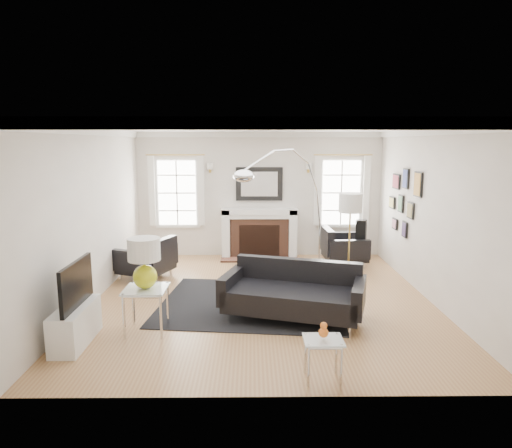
{
  "coord_description": "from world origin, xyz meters",
  "views": [
    {
      "loc": [
        -0.18,
        -7.28,
        2.56
      ],
      "look_at": [
        -0.1,
        0.3,
        1.21
      ],
      "focal_mm": 32.0,
      "sensor_mm": 36.0,
      "label": 1
    }
  ],
  "objects_px": {
    "armchair_left": "(149,260)",
    "arc_floor_lamp": "(285,208)",
    "fireplace": "(259,234)",
    "armchair_right": "(342,248)",
    "gourd_lamp": "(144,260)",
    "sofa": "(294,294)",
    "coffee_table": "(273,280)"
  },
  "relations": [
    {
      "from": "armchair_left",
      "to": "arc_floor_lamp",
      "type": "height_order",
      "value": "arc_floor_lamp"
    },
    {
      "from": "armchair_right",
      "to": "arc_floor_lamp",
      "type": "distance_m",
      "value": 2.01
    },
    {
      "from": "coffee_table",
      "to": "gourd_lamp",
      "type": "distance_m",
      "value": 2.12
    },
    {
      "from": "sofa",
      "to": "arc_floor_lamp",
      "type": "distance_m",
      "value": 2.06
    },
    {
      "from": "fireplace",
      "to": "coffee_table",
      "type": "xyz_separation_m",
      "value": [
        0.16,
        -3.13,
        -0.12
      ]
    },
    {
      "from": "armchair_left",
      "to": "coffee_table",
      "type": "relative_size",
      "value": 1.17
    },
    {
      "from": "armchair_left",
      "to": "gourd_lamp",
      "type": "distance_m",
      "value": 2.67
    },
    {
      "from": "gourd_lamp",
      "to": "fireplace",
      "type": "bearing_deg",
      "value": 68.74
    },
    {
      "from": "arc_floor_lamp",
      "to": "coffee_table",
      "type": "bearing_deg",
      "value": -102.01
    },
    {
      "from": "fireplace",
      "to": "gourd_lamp",
      "type": "bearing_deg",
      "value": -111.26
    },
    {
      "from": "coffee_table",
      "to": "gourd_lamp",
      "type": "relative_size",
      "value": 1.49
    },
    {
      "from": "coffee_table",
      "to": "arc_floor_lamp",
      "type": "bearing_deg",
      "value": 77.99
    },
    {
      "from": "armchair_left",
      "to": "armchair_right",
      "type": "xyz_separation_m",
      "value": [
        3.87,
        0.94,
        0.0
      ]
    },
    {
      "from": "fireplace",
      "to": "coffee_table",
      "type": "relative_size",
      "value": 1.65
    },
    {
      "from": "fireplace",
      "to": "armchair_right",
      "type": "bearing_deg",
      "value": -20.79
    },
    {
      "from": "gourd_lamp",
      "to": "arc_floor_lamp",
      "type": "relative_size",
      "value": 0.27
    },
    {
      "from": "armchair_left",
      "to": "armchair_right",
      "type": "height_order",
      "value": "armchair_right"
    },
    {
      "from": "sofa",
      "to": "armchair_right",
      "type": "distance_m",
      "value": 3.23
    },
    {
      "from": "armchair_right",
      "to": "gourd_lamp",
      "type": "distance_m",
      "value": 4.87
    },
    {
      "from": "sofa",
      "to": "coffee_table",
      "type": "distance_m",
      "value": 0.57
    },
    {
      "from": "coffee_table",
      "to": "gourd_lamp",
      "type": "bearing_deg",
      "value": -150.28
    },
    {
      "from": "fireplace",
      "to": "armchair_left",
      "type": "height_order",
      "value": "fireplace"
    },
    {
      "from": "coffee_table",
      "to": "armchair_right",
      "type": "bearing_deg",
      "value": 57.46
    },
    {
      "from": "armchair_right",
      "to": "gourd_lamp",
      "type": "xyz_separation_m",
      "value": [
        -3.35,
        -3.48,
        0.66
      ]
    },
    {
      "from": "arc_floor_lamp",
      "to": "armchair_right",
      "type": "bearing_deg",
      "value": 41.8
    },
    {
      "from": "fireplace",
      "to": "armchair_left",
      "type": "bearing_deg",
      "value": -143.14
    },
    {
      "from": "fireplace",
      "to": "armchair_left",
      "type": "distance_m",
      "value": 2.68
    },
    {
      "from": "arc_floor_lamp",
      "to": "fireplace",
      "type": "bearing_deg",
      "value": 103.55
    },
    {
      "from": "armchair_right",
      "to": "arc_floor_lamp",
      "type": "height_order",
      "value": "arc_floor_lamp"
    },
    {
      "from": "sofa",
      "to": "armchair_left",
      "type": "bearing_deg",
      "value": 142.08
    },
    {
      "from": "sofa",
      "to": "gourd_lamp",
      "type": "distance_m",
      "value": 2.22
    },
    {
      "from": "coffee_table",
      "to": "arc_floor_lamp",
      "type": "height_order",
      "value": "arc_floor_lamp"
    }
  ]
}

